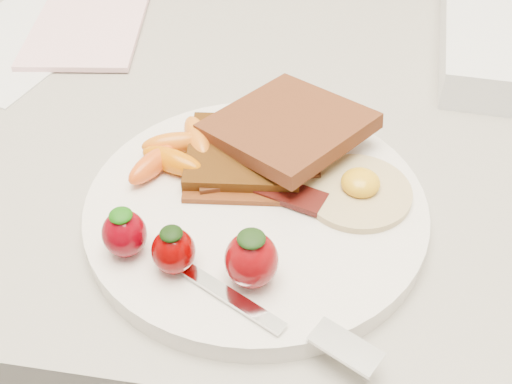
# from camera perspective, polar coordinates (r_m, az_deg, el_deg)

# --- Properties ---
(counter) EXTENTS (2.00, 0.60, 0.90)m
(counter) POSITION_cam_1_polar(r_m,az_deg,el_deg) (0.96, 0.57, -15.19)
(counter) COLOR gray
(counter) RESTS_ON ground
(plate) EXTENTS (0.27, 0.27, 0.02)m
(plate) POSITION_cam_1_polar(r_m,az_deg,el_deg) (0.51, 0.00, -1.55)
(plate) COLOR white
(plate) RESTS_ON counter
(toast_lower) EXTENTS (0.10, 0.10, 0.01)m
(toast_lower) POSITION_cam_1_polar(r_m,az_deg,el_deg) (0.54, -1.10, 3.48)
(toast_lower) COLOR black
(toast_lower) RESTS_ON plate
(toast_upper) EXTENTS (0.16, 0.16, 0.03)m
(toast_upper) POSITION_cam_1_polar(r_m,az_deg,el_deg) (0.54, 2.86, 5.87)
(toast_upper) COLOR #4A1E0E
(toast_upper) RESTS_ON toast_lower
(fried_egg) EXTENTS (0.10, 0.10, 0.02)m
(fried_egg) POSITION_cam_1_polar(r_m,az_deg,el_deg) (0.51, 9.04, 0.24)
(fried_egg) COLOR beige
(fried_egg) RESTS_ON plate
(bacon_strips) EXTENTS (0.12, 0.07, 0.01)m
(bacon_strips) POSITION_cam_1_polar(r_m,az_deg,el_deg) (0.51, 0.04, 0.68)
(bacon_strips) COLOR #411104
(bacon_strips) RESTS_ON plate
(baby_carrots) EXTENTS (0.07, 0.10, 0.02)m
(baby_carrots) POSITION_cam_1_polar(r_m,az_deg,el_deg) (0.54, -7.22, 3.61)
(baby_carrots) COLOR orange
(baby_carrots) RESTS_ON plate
(strawberries) EXTENTS (0.13, 0.05, 0.05)m
(strawberries) POSITION_cam_1_polar(r_m,az_deg,el_deg) (0.45, -5.63, -5.05)
(strawberries) COLOR #6A0009
(strawberries) RESTS_ON plate
(fork) EXTENTS (0.17, 0.08, 0.00)m
(fork) POSITION_cam_1_polar(r_m,az_deg,el_deg) (0.43, 1.54, -10.78)
(fork) COLOR silver
(fork) RESTS_ON plate
(paper_sheet) EXTENTS (0.21, 0.24, 0.00)m
(paper_sheet) POSITION_cam_1_polar(r_m,az_deg,el_deg) (0.78, -20.74, 12.30)
(paper_sheet) COLOR white
(paper_sheet) RESTS_ON counter
(notepad) EXTENTS (0.15, 0.19, 0.01)m
(notepad) POSITION_cam_1_polar(r_m,az_deg,el_deg) (0.78, -14.78, 13.94)
(notepad) COLOR #FCC1C9
(notepad) RESTS_ON paper_sheet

